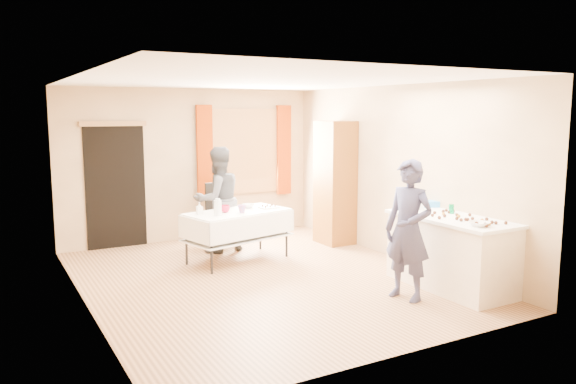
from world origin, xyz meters
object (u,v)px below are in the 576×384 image
party_table (238,231)px  counter (451,253)px  cabinet (335,183)px  girl (408,230)px  woman (218,200)px  chair (222,226)px

party_table → counter: bearing=-67.3°
cabinet → counter: 2.82m
party_table → girl: bearing=-81.0°
girl → woman: woman is taller
chair → woman: bearing=-124.4°
cabinet → chair: (-1.72, 0.81, -0.72)m
party_table → girl: girl is taller
counter → woman: (-1.85, 3.15, 0.38)m
counter → chair: bearing=114.3°
cabinet → girl: bearing=-107.0°
woman → counter: bearing=113.1°
counter → party_table: 3.08m
girl → woman: bearing=-177.3°
cabinet → woman: size_ratio=1.23×
chair → woman: (-0.24, -0.42, 0.53)m
girl → cabinet: bearing=146.9°
cabinet → counter: size_ratio=1.23×
cabinet → party_table: 2.01m
cabinet → chair: cabinet is taller
cabinet → woman: 2.00m
woman → girl: bearing=101.4°
cabinet → girl: size_ratio=1.24×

